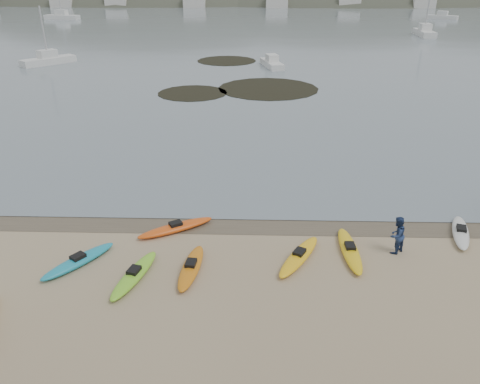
{
  "coord_description": "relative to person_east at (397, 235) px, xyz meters",
  "views": [
    {
      "loc": [
        0.59,
        -19.77,
        10.86
      ],
      "look_at": [
        0.0,
        0.0,
        1.5
      ],
      "focal_mm": 35.0,
      "sensor_mm": 36.0,
      "label": 1
    }
  ],
  "objects": [
    {
      "name": "person_east",
      "position": [
        0.0,
        0.0,
        0.0
      ],
      "size": [
        1.03,
        1.01,
        1.67
      ],
      "primitive_type": "imported",
      "rotation": [
        0.0,
        0.0,
        3.82
      ],
      "color": "navy",
      "rests_on": "ground"
    },
    {
      "name": "far_hills",
      "position": [
        32.71,
        196.6,
        -16.77
      ],
      "size": [
        550.0,
        135.0,
        80.0
      ],
      "color": "#384235",
      "rests_on": "ground"
    },
    {
      "name": "moored_boats",
      "position": [
        -6.85,
        82.12,
        -0.29
      ],
      "size": [
        102.66,
        71.9,
        1.21
      ],
      "color": "silver",
      "rests_on": "ground"
    },
    {
      "name": "kelp_mats",
      "position": [
        -7.76,
        34.68,
        -0.81
      ],
      "size": [
        15.99,
        25.71,
        0.04
      ],
      "color": "black",
      "rests_on": "water"
    },
    {
      "name": "wet_sand",
      "position": [
        -6.67,
        2.33,
        -0.83
      ],
      "size": [
        60.0,
        60.0,
        0.0
      ],
      "primitive_type": "plane",
      "color": "brown",
      "rests_on": "ground"
    },
    {
      "name": "kayaks",
      "position": [
        -8.63,
        -1.43,
        -0.67
      ],
      "size": [
        22.06,
        9.99,
        0.34
      ],
      "color": "orange",
      "rests_on": "ground"
    },
    {
      "name": "ground",
      "position": [
        -6.67,
        2.63,
        -0.84
      ],
      "size": [
        600.0,
        600.0,
        0.0
      ],
      "primitive_type": "plane",
      "color": "tan",
      "rests_on": "ground"
    },
    {
      "name": "far_town",
      "position": [
        -0.67,
        147.63,
        1.16
      ],
      "size": [
        199.0,
        5.0,
        4.0
      ],
      "color": "beige",
      "rests_on": "ground"
    }
  ]
}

